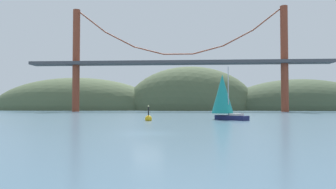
{
  "coord_description": "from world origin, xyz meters",
  "views": [
    {
      "loc": [
        3.28,
        -26.57,
        2.38
      ],
      "look_at": [
        0.0,
        28.2,
        4.31
      ],
      "focal_mm": 33.47,
      "sensor_mm": 36.0,
      "label": 1
    }
  ],
  "objects": [
    {
      "name": "ground_plane",
      "position": [
        0.0,
        0.0,
        0.0
      ],
      "size": [
        360.0,
        360.0,
        0.0
      ],
      "primitive_type": "plane",
      "color": "#426075"
    },
    {
      "name": "sailboat_teal_sail",
      "position": [
        9.41,
        26.54,
        4.01
      ],
      "size": [
        6.4,
        6.97,
        8.83
      ],
      "color": "#191E4C",
      "rests_on": "ground_plane"
    },
    {
      "name": "suspension_bridge",
      "position": [
        0.0,
        95.0,
        19.8
      ],
      "size": [
        117.36,
        6.0,
        40.92
      ],
      "color": "brown",
      "rests_on": "ground_plane"
    },
    {
      "name": "headland_center",
      "position": [
        5.0,
        135.0,
        0.0
      ],
      "size": [
        67.59,
        44.0,
        44.87
      ],
      "primitive_type": "ellipsoid",
      "color": "#4C5B3D",
      "rests_on": "ground_plane"
    },
    {
      "name": "headland_left",
      "position": [
        -55.0,
        135.0,
        0.0
      ],
      "size": [
        88.96,
        44.0,
        33.91
      ],
      "primitive_type": "ellipsoid",
      "color": "#4C5B3D",
      "rests_on": "ground_plane"
    },
    {
      "name": "channel_buoy",
      "position": [
        -2.65,
        21.72,
        0.37
      ],
      "size": [
        1.1,
        1.1,
        2.64
      ],
      "color": "gold",
      "rests_on": "ground_plane"
    },
    {
      "name": "headland_right",
      "position": [
        60.0,
        135.0,
        0.0
      ],
      "size": [
        76.69,
        44.0,
        31.35
      ],
      "primitive_type": "ellipsoid",
      "color": "#425138",
      "rests_on": "ground_plane"
    }
  ]
}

